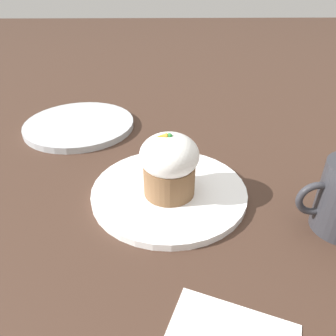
{
  "coord_description": "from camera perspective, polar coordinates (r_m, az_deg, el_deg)",
  "views": [
    {
      "loc": [
        0.01,
        0.45,
        0.34
      ],
      "look_at": [
        0.0,
        0.01,
        0.06
      ],
      "focal_mm": 35.0,
      "sensor_mm": 36.0,
      "label": 1
    }
  ],
  "objects": [
    {
      "name": "ground_plane",
      "position": [
        0.56,
        0.19,
        -4.58
      ],
      "size": [
        4.0,
        4.0,
        0.0
      ],
      "primitive_type": "plane",
      "color": "#3D281E"
    },
    {
      "name": "side_plate",
      "position": [
        0.81,
        -15.17,
        7.26
      ],
      "size": [
        0.26,
        0.26,
        0.01
      ],
      "color": "#B2B7BC",
      "rests_on": "ground_plane"
    },
    {
      "name": "spoon",
      "position": [
        0.58,
        -0.96,
        -1.63
      ],
      "size": [
        0.05,
        0.13,
        0.01
      ],
      "color": "silver",
      "rests_on": "dessert_plate"
    },
    {
      "name": "dessert_plate",
      "position": [
        0.56,
        0.19,
        -4.09
      ],
      "size": [
        0.26,
        0.26,
        0.01
      ],
      "color": "white",
      "rests_on": "ground_plane"
    },
    {
      "name": "carrot_cake",
      "position": [
        0.52,
        -0.0,
        0.62
      ],
      "size": [
        0.09,
        0.09,
        0.11
      ],
      "color": "brown",
      "rests_on": "dessert_plate"
    }
  ]
}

